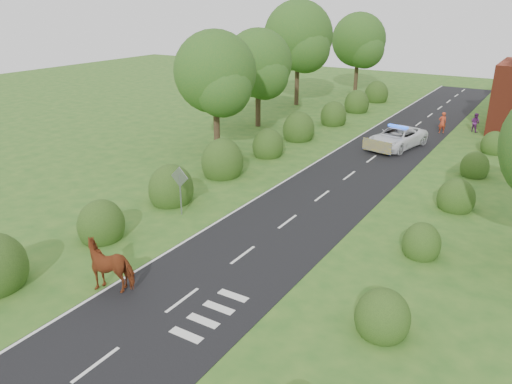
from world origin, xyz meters
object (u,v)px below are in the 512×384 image
Objects in this scene: pedestrian_red at (442,123)px; pedestrian_purple at (475,122)px; road_sign at (180,184)px; police_van at (397,138)px; cow at (112,267)px.

pedestrian_red is 1.11× the size of pedestrian_purple.
police_van is (5.56, 17.65, -0.90)m from road_sign.
cow is 1.31× the size of pedestrian_red.
pedestrian_purple is at bearing 75.78° from police_van.
pedestrian_purple is (2.19, 1.84, -0.09)m from pedestrian_red.
police_van is 3.79× the size of pedestrian_purple.
pedestrian_purple is at bearing 142.11° from cow.
pedestrian_red is (1.82, 6.16, 0.11)m from police_van.
cow is 1.46× the size of pedestrian_purple.
pedestrian_purple is at bearing -172.73° from pedestrian_red.
road_sign is 24.95m from pedestrian_red.
police_van is at bearing 147.06° from cow.
road_sign is 27.40m from pedestrian_purple.
pedestrian_red is (5.24, 30.39, 0.06)m from cow.
police_van is 3.40× the size of pedestrian_red.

